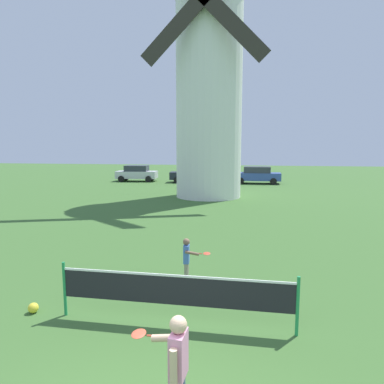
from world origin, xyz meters
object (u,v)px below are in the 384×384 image
at_px(stray_ball, 33,308).
at_px(parked_car_blue, 257,175).
at_px(player_near, 177,364).
at_px(player_far, 187,258).
at_px(parked_car_silver, 137,173).
at_px(parked_car_black, 194,174).
at_px(tennis_net, 174,290).
at_px(windmill, 209,78).

xyz_separation_m(stray_ball, parked_car_blue, (5.05, 25.81, 0.71)).
relative_size(player_near, player_far, 1.24).
distance_m(player_near, parked_car_blue, 28.08).
distance_m(parked_car_silver, parked_car_black, 5.75).
bearing_deg(player_far, player_near, -81.35).
xyz_separation_m(player_far, stray_ball, (-2.82, -2.04, -0.54)).
height_order(tennis_net, parked_car_black, parked_car_black).
bearing_deg(player_far, parked_car_blue, 84.64).
distance_m(windmill, stray_ball, 18.50).
xyz_separation_m(parked_car_silver, parked_car_blue, (11.70, -0.17, 0.00)).
distance_m(stray_ball, parked_car_silver, 26.83).
relative_size(player_far, parked_car_black, 0.24).
distance_m(player_near, parked_car_silver, 29.97).
height_order(stray_ball, parked_car_blue, parked_car_blue).
distance_m(stray_ball, parked_car_black, 25.80).
xyz_separation_m(player_far, parked_car_black, (-3.73, 23.74, 0.17)).
bearing_deg(parked_car_black, parked_car_silver, 177.95).
bearing_deg(parked_car_black, player_near, -81.11).
distance_m(player_near, parked_car_black, 28.34).
xyz_separation_m(windmill, parked_car_blue, (3.46, 9.08, -7.02)).
bearing_deg(parked_car_black, stray_ball, -87.97).
bearing_deg(parked_car_black, windmill, -74.55).
height_order(tennis_net, parked_car_silver, parked_car_silver).
distance_m(player_far, parked_car_black, 24.03).
bearing_deg(windmill, parked_car_black, 105.45).
bearing_deg(parked_car_silver, windmill, -48.30).
height_order(tennis_net, parked_car_blue, parked_car_blue).
bearing_deg(stray_ball, parked_car_black, 92.03).
bearing_deg(parked_car_blue, stray_ball, -101.07).
bearing_deg(player_far, tennis_net, -86.69).
bearing_deg(parked_car_blue, windmill, -110.88).
height_order(player_near, stray_ball, player_near).
bearing_deg(stray_ball, player_near, -32.65).
bearing_deg(player_near, parked_car_blue, 86.77).
relative_size(player_near, parked_car_black, 0.30).
bearing_deg(parked_car_blue, tennis_net, -94.68).
relative_size(tennis_net, stray_ball, 21.92).
bearing_deg(parked_car_silver, player_near, -70.26).
xyz_separation_m(player_near, parked_car_black, (-4.38, 28.00, 0.02)).
bearing_deg(tennis_net, player_near, -76.66).
xyz_separation_m(player_near, stray_ball, (-3.47, 2.22, -0.69)).
relative_size(tennis_net, parked_car_silver, 1.11).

